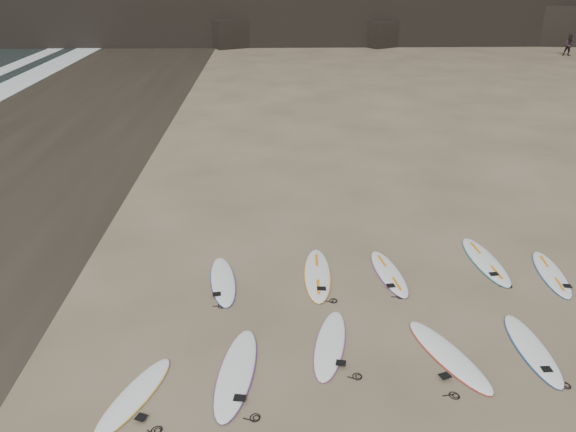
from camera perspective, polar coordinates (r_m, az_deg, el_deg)
name	(u,v)px	position (r m, az deg, el deg)	size (l,w,h in m)	color
ground	(373,351)	(12.03, 8.64, -13.37)	(240.00, 240.00, 0.00)	#897559
surfboard_0	(134,396)	(11.20, -15.34, -17.18)	(0.54, 2.26, 0.08)	white
surfboard_1	(236,372)	(11.36, -5.27, -15.49)	(0.66, 2.73, 0.10)	white
surfboard_2	(330,344)	(12.04, 4.29, -12.81)	(0.58, 2.42, 0.09)	white
surfboard_3	(448,355)	(12.16, 15.99, -13.42)	(0.61, 2.55, 0.09)	white
surfboard_4	(532,349)	(12.91, 23.55, -12.25)	(0.58, 2.43, 0.09)	white
surfboard_5	(223,281)	(14.20, -6.62, -6.54)	(0.58, 2.42, 0.09)	white
surfboard_6	(317,274)	(14.39, 3.01, -5.92)	(0.65, 2.69, 0.10)	white
surfboard_7	(389,273)	(14.67, 10.22, -5.71)	(0.58, 2.40, 0.09)	white
surfboard_8	(485,261)	(15.88, 19.41, -4.31)	(0.65, 2.70, 0.10)	white
surfboard_9	(551,273)	(15.92, 25.18, -5.30)	(0.57, 2.39, 0.09)	white
person_b	(570,45)	(54.38, 26.69, 15.25)	(0.86, 0.67, 1.76)	black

